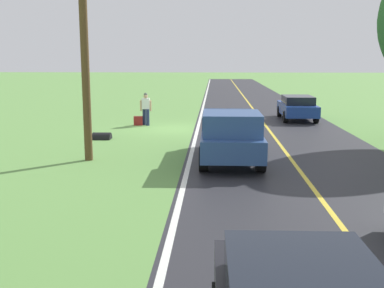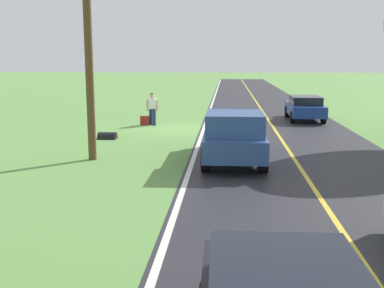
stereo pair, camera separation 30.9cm
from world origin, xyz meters
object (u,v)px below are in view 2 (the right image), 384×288
Objects in this scene: hitchhiker_walking at (152,107)px; utility_pole_roadside at (89,49)px; pickup_truck_passing at (234,135)px; sedan_near_oncoming at (305,107)px; suitcase_carried at (145,121)px.

utility_pole_roadside reaches higher than hitchhiker_walking.
hitchhiker_walking is at bearing -64.65° from pickup_truck_passing.
hitchhiker_walking is 8.94m from sedan_near_oncoming.
pickup_truck_passing is 1.22× the size of sedan_near_oncoming.
utility_pole_roadside reaches higher than sedan_near_oncoming.
suitcase_carried is 0.11× the size of sedan_near_oncoming.
suitcase_carried is 0.06× the size of utility_pole_roadside.
hitchhiker_walking is 3.55× the size of suitcase_carried.
pickup_truck_passing is 5.78m from utility_pole_roadside.
hitchhiker_walking reaches higher than suitcase_carried.
utility_pole_roadside is (5.00, -0.05, 2.89)m from pickup_truck_passing.
pickup_truck_passing reaches higher than sedan_near_oncoming.
suitcase_carried is 10.07m from pickup_truck_passing.
utility_pole_roadside is at bearing 51.43° from sedan_near_oncoming.
suitcase_carried is 0.09× the size of pickup_truck_passing.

